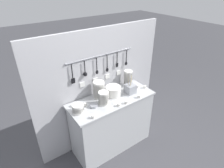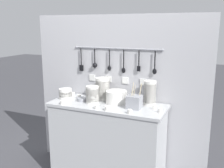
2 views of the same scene
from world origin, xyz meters
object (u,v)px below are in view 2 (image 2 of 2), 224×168
Objects in this scene: cup_mid_row at (107,109)px; cup_edge_far at (130,112)px; plate_stack at (116,97)px; cutlery_caddy at (134,102)px; cup_back_left at (97,107)px; cup_by_caddy at (154,107)px; cup_front_right at (62,102)px; bowl_stack_back_corner at (92,95)px; steel_mixing_bowl at (82,99)px; cup_edge_near at (73,94)px; cup_beside_plates at (160,110)px; bowl_stack_short_front at (103,89)px; cup_centre at (79,97)px; bowl_stack_nested_right at (65,94)px; bowl_stack_wide_centre at (150,93)px.

cup_edge_far is (0.23, 0.00, 0.00)m from cup_mid_row.
cutlery_caddy is at bearing -21.95° from plate_stack.
cup_mid_row is at bearing -5.10° from cup_back_left.
cup_back_left is (-0.52, -0.21, 0.00)m from cup_by_caddy.
bowl_stack_back_corner is at bearing 32.73° from cup_front_right.
cup_back_left reaches higher than steel_mixing_bowl.
bowl_stack_back_corner is 0.39m from cup_edge_near.
cup_beside_plates is at bearing -10.44° from cup_edge_near.
cup_front_right is at bearing -147.27° from bowl_stack_back_corner.
cutlery_caddy reaches higher than cup_edge_near.
cup_beside_plates is at bearing -1.99° from bowl_stack_back_corner.
cup_beside_plates is at bearing 29.92° from cup_edge_far.
bowl_stack_short_front is 1.10× the size of plate_stack.
bowl_stack_short_front is at bearing 48.57° from cup_front_right.
steel_mixing_bowl is (-0.18, -0.15, -0.10)m from bowl_stack_short_front.
cutlery_caddy is at bearing -8.03° from cup_centre.
cup_front_right is at bearing -171.73° from cup_beside_plates.
cup_back_left is (0.09, -0.33, -0.10)m from bowl_stack_short_front.
bowl_stack_back_corner reaches higher than cup_front_right.
plate_stack is 5.05× the size of cup_beside_plates.
cup_edge_far is (-0.18, -0.22, 0.00)m from cup_by_caddy.
cup_beside_plates is at bearing -7.64° from cup_centre.
bowl_stack_nested_right is at bearing 161.54° from cup_mid_row.
cup_edge_near is at bearing 157.47° from cup_edge_far.
bowl_stack_wide_centre is 1.38× the size of bowl_stack_back_corner.
cutlery_caddy reaches higher than cup_by_caddy.
bowl_stack_short_front is 1.69× the size of bowl_stack_nested_right.
cup_back_left is at bearing 1.49° from cup_front_right.
bowl_stack_short_front reaches higher than bowl_stack_nested_right.
cup_by_caddy and cup_edge_near have the same top height.
cup_mid_row is 0.50m from cup_beside_plates.
bowl_stack_short_front is 0.46m from cup_front_right.
cup_centre is at bearing -29.30° from cup_edge_near.
cup_by_caddy is 1.00× the size of cup_front_right.
cup_back_left is at bearing -158.29° from cup_by_caddy.
bowl_stack_wide_centre reaches higher than cup_mid_row.
cup_mid_row is 0.54m from cup_centre.
cup_edge_far is at bearing -104.47° from bowl_stack_wide_centre.
plate_stack is at bearing 23.29° from bowl_stack_back_corner.
bowl_stack_wide_centre is at bearing 127.26° from cup_beside_plates.
bowl_stack_short_front reaches higher than bowl_stack_back_corner.
bowl_stack_nested_right reaches higher than cup_edge_near.
cup_edge_near is (-0.59, 0.34, 0.00)m from cup_mid_row.
cup_back_left is 0.58m from cup_edge_near.
cup_by_caddy is at bearing 4.30° from bowl_stack_back_corner.
cup_edge_far is (0.82, -0.34, 0.00)m from cup_edge_near.
cup_centre is at bearing -174.08° from bowl_stack_wide_centre.
bowl_stack_short_front is at bearing 158.73° from cutlery_caddy.
bowl_stack_short_front is 0.36m from cup_back_left.
cup_centre is (0.14, 0.07, -0.04)m from bowl_stack_nested_right.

